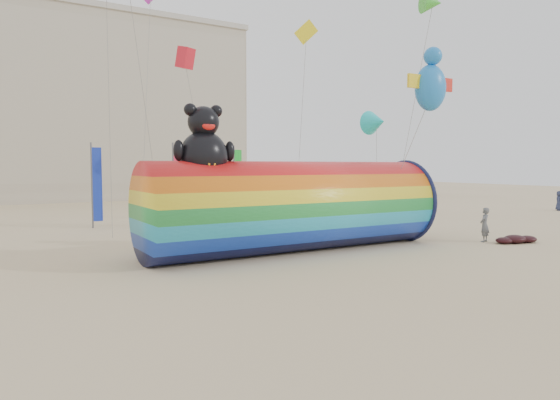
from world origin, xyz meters
TOP-DOWN VIEW (x-y plane):
  - ground at (0.00, 0.00)m, footprint 160.00×160.00m
  - windsock_assembly at (1.99, 2.68)m, footprint 13.73×4.18m
  - kite_handler at (11.46, -0.05)m, footprint 0.72×0.59m
  - fabric_bundle at (12.62, -1.03)m, footprint 2.62×1.35m
  - festival_banners at (0.63, 15.04)m, footprint 10.11×2.37m

SIDE VIEW (x-z plane):
  - ground at x=0.00m, z-range 0.00..0.00m
  - fabric_bundle at x=12.62m, z-range -0.03..0.37m
  - kite_handler at x=11.46m, z-range 0.00..1.72m
  - windsock_assembly at x=1.99m, z-range -1.07..5.26m
  - festival_banners at x=0.63m, z-range 0.04..5.24m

